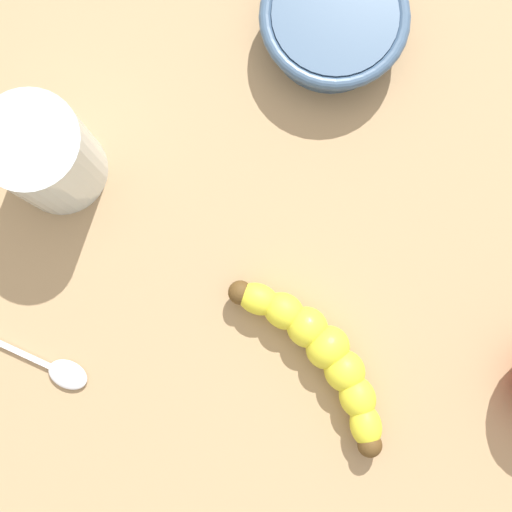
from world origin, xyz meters
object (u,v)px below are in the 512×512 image
teaspoon (61,371)px  ceramic_bowl (333,23)px  smoothie_glass (46,156)px  banana (321,354)px

teaspoon → ceramic_bowl: bearing=76.4°
smoothie_glass → teaspoon: bearing=159.1°
ceramic_bowl → banana: bearing=154.9°
teaspoon → smoothie_glass: bearing=115.9°
smoothie_glass → ceramic_bowl: bearing=-85.0°
smoothie_glass → teaspoon: size_ratio=1.11×
ceramic_bowl → teaspoon: size_ratio=1.46×
banana → ceramic_bowl: size_ratio=1.37×
smoothie_glass → teaspoon: (-16.93, 6.45, -4.57)cm
banana → ceramic_bowl: 29.30cm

